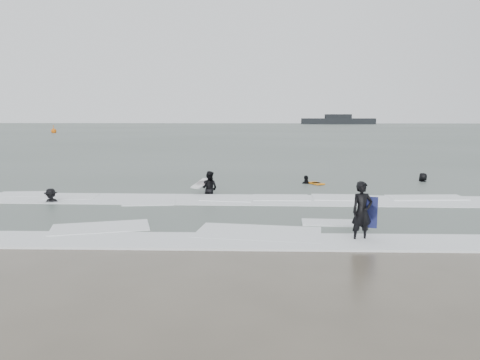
{
  "coord_description": "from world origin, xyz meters",
  "views": [
    {
      "loc": [
        0.91,
        -14.28,
        3.88
      ],
      "look_at": [
        0.0,
        5.0,
        1.1
      ],
      "focal_mm": 35.0,
      "sensor_mm": 36.0,
      "label": 1
    }
  ],
  "objects_px": {
    "vessel_horizon": "(338,121)",
    "surfer_right_far": "(423,182)",
    "surfer_right_near": "(306,184)",
    "surfer_breaker": "(51,204)",
    "surfer_centre": "(361,241)",
    "buoy": "(54,131)",
    "surfer_wading": "(209,195)"
  },
  "relations": [
    {
      "from": "surfer_breaker",
      "to": "surfer_right_near",
      "type": "bearing_deg",
      "value": 20.05
    },
    {
      "from": "surfer_centre",
      "to": "buoy",
      "type": "bearing_deg",
      "value": 102.44
    },
    {
      "from": "surfer_breaker",
      "to": "surfer_right_far",
      "type": "height_order",
      "value": "surfer_right_far"
    },
    {
      "from": "surfer_centre",
      "to": "surfer_breaker",
      "type": "bearing_deg",
      "value": 138.61
    },
    {
      "from": "surfer_right_near",
      "to": "vessel_horizon",
      "type": "relative_size",
      "value": 0.07
    },
    {
      "from": "surfer_wading",
      "to": "surfer_breaker",
      "type": "height_order",
      "value": "surfer_wading"
    },
    {
      "from": "surfer_wading",
      "to": "surfer_breaker",
      "type": "bearing_deg",
      "value": 44.04
    },
    {
      "from": "surfer_centre",
      "to": "surfer_right_near",
      "type": "height_order",
      "value": "surfer_centre"
    },
    {
      "from": "surfer_breaker",
      "to": "surfer_right_near",
      "type": "height_order",
      "value": "surfer_right_near"
    },
    {
      "from": "surfer_centre",
      "to": "surfer_wading",
      "type": "bearing_deg",
      "value": 107.44
    },
    {
      "from": "surfer_right_near",
      "to": "surfer_centre",
      "type": "bearing_deg",
      "value": 76.57
    },
    {
      "from": "surfer_wading",
      "to": "surfer_breaker",
      "type": "distance_m",
      "value": 7.03
    },
    {
      "from": "buoy",
      "to": "surfer_right_near",
      "type": "bearing_deg",
      "value": -56.02
    },
    {
      "from": "surfer_breaker",
      "to": "surfer_right_far",
      "type": "relative_size",
      "value": 0.9
    },
    {
      "from": "surfer_centre",
      "to": "buoy",
      "type": "distance_m",
      "value": 86.08
    },
    {
      "from": "surfer_wading",
      "to": "surfer_right_near",
      "type": "relative_size",
      "value": 1.03
    },
    {
      "from": "vessel_horizon",
      "to": "surfer_right_far",
      "type": "bearing_deg",
      "value": -97.07
    },
    {
      "from": "surfer_wading",
      "to": "buoy",
      "type": "height_order",
      "value": "buoy"
    },
    {
      "from": "buoy",
      "to": "surfer_centre",
      "type": "bearing_deg",
      "value": -59.92
    },
    {
      "from": "surfer_centre",
      "to": "vessel_horizon",
      "type": "height_order",
      "value": "vessel_horizon"
    },
    {
      "from": "surfer_breaker",
      "to": "buoy",
      "type": "distance_m",
      "value": 75.82
    },
    {
      "from": "surfer_breaker",
      "to": "surfer_wading",
      "type": "bearing_deg",
      "value": 13.6
    },
    {
      "from": "surfer_centre",
      "to": "buoy",
      "type": "relative_size",
      "value": 1.13
    },
    {
      "from": "surfer_breaker",
      "to": "surfer_right_far",
      "type": "xyz_separation_m",
      "value": [
        18.1,
        7.12,
        0.0
      ]
    },
    {
      "from": "surfer_breaker",
      "to": "surfer_centre",
      "type": "bearing_deg",
      "value": -31.5
    },
    {
      "from": "surfer_right_near",
      "to": "vessel_horizon",
      "type": "distance_m",
      "value": 140.07
    },
    {
      "from": "surfer_wading",
      "to": "buoy",
      "type": "relative_size",
      "value": 1.03
    },
    {
      "from": "surfer_right_near",
      "to": "buoy",
      "type": "relative_size",
      "value": 1.0
    },
    {
      "from": "surfer_right_far",
      "to": "vessel_horizon",
      "type": "height_order",
      "value": "vessel_horizon"
    },
    {
      "from": "surfer_centre",
      "to": "surfer_right_near",
      "type": "relative_size",
      "value": 1.13
    },
    {
      "from": "surfer_breaker",
      "to": "buoy",
      "type": "xyz_separation_m",
      "value": [
        -31.06,
        69.17,
        0.42
      ]
    },
    {
      "from": "surfer_centre",
      "to": "surfer_wading",
      "type": "height_order",
      "value": "surfer_centre"
    }
  ]
}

